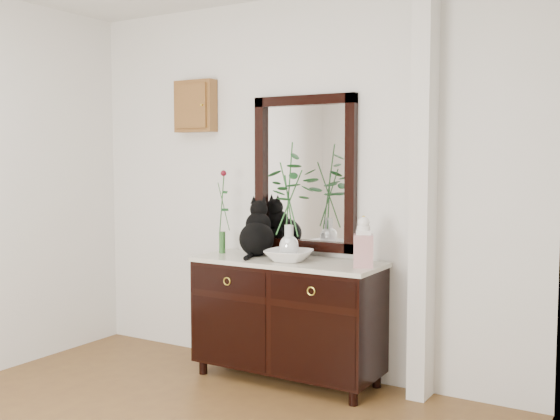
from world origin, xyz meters
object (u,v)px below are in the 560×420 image
Objects in this scene: sideboard at (287,313)px; cat at (257,228)px; ginger_jar at (363,241)px; lotus_bowl at (289,256)px.

sideboard is 0.65m from cat.
cat reaches higher than ginger_jar.
sideboard is 4.18× the size of lotus_bowl.
ginger_jar reaches higher than lotus_bowl.
ginger_jar is at bearing 4.64° from lotus_bowl.
cat is 1.26× the size of lotus_bowl.
lotus_bowl is 0.54m from ginger_jar.
cat is at bearing 175.02° from ginger_jar.
cat is at bearing 167.88° from sideboard.
sideboard is at bearing 128.38° from lotus_bowl.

